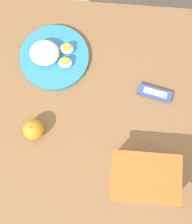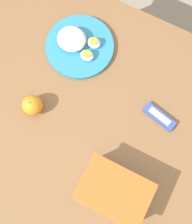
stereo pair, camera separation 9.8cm
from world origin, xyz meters
The scene contains 6 objects.
ground_plane centered at (0.00, 0.00, 0.00)m, with size 10.00×10.00×0.00m, color gray.
table centered at (0.00, 0.00, 0.66)m, with size 1.09×0.93×0.76m.
food_container centered at (-0.21, 0.20, 0.80)m, with size 0.22×0.16×0.10m.
orange_fruit centered at (0.17, 0.06, 0.79)m, with size 0.07×0.07×0.07m.
rice_plate centered at (0.14, -0.22, 0.78)m, with size 0.26×0.26×0.07m.
candy_bar centered at (-0.25, -0.11, 0.77)m, with size 0.13×0.06×0.02m.
Camera 2 is at (-0.15, 0.21, 1.85)m, focal length 50.00 mm.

